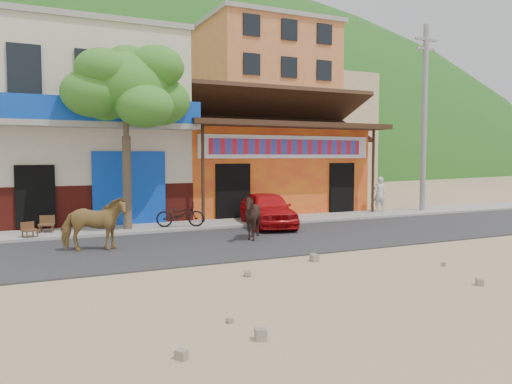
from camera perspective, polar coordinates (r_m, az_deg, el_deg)
ground at (r=13.30m, az=10.76°, el=-6.69°), size 120.00×120.00×0.00m
road at (r=15.36m, az=5.23°, el=-5.11°), size 60.00×5.00×0.04m
sidewalk at (r=18.42m, az=-0.33°, el=-3.44°), size 60.00×2.00×0.12m
dance_club at (r=22.74m, az=-0.04°, el=2.39°), size 8.00×6.00×3.60m
cafe_building at (r=20.69m, az=-19.30°, el=6.71°), size 7.00×6.00×7.00m
apartment_front at (r=38.54m, az=0.45°, el=9.33°), size 9.00×9.00×12.00m
apartment_rear at (r=48.09m, az=7.05°, el=7.06°), size 8.00×8.00×10.00m
hillside at (r=81.47m, az=-20.13°, el=10.54°), size 100.00×40.00×24.00m
tree at (r=16.65m, az=-14.61°, el=6.19°), size 3.00×3.00×6.00m
utility_pole at (r=23.03m, az=18.67°, el=7.98°), size 0.24×0.24×8.00m
cow_tan at (r=13.49m, az=-18.03°, el=-3.49°), size 1.77×1.07×1.40m
cow_dark at (r=14.57m, az=-0.43°, el=-2.86°), size 1.44×1.34×1.33m
red_car at (r=17.27m, az=1.32°, el=-1.98°), size 2.13×3.78×1.21m
scooter at (r=16.85m, az=-8.64°, el=-2.54°), size 1.69×1.00×0.84m
pedestrian at (r=21.99m, az=13.93°, el=-0.23°), size 0.62×0.48×1.49m
cafe_chair_left at (r=16.80m, az=-22.84°, el=-2.63°), size 0.52×0.52×0.96m
cafe_chair_right at (r=15.96m, az=-24.45°, el=-3.26°), size 0.50×0.50×0.82m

